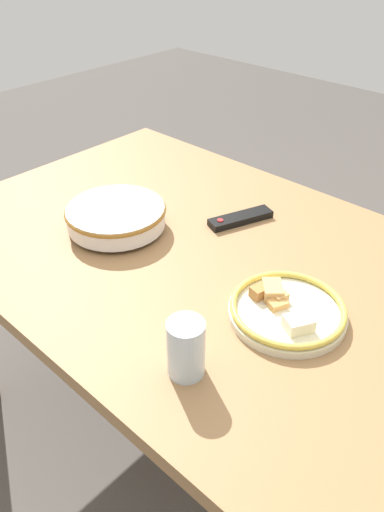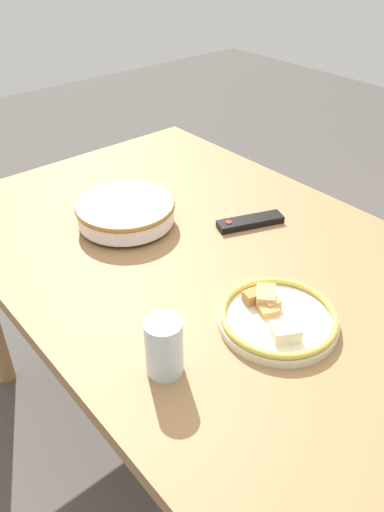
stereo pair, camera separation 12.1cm
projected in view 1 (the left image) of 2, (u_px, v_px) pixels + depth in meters
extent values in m
plane|color=#4C4742|center=(203.00, 434.00, 1.73)|extent=(8.00, 8.00, 0.00)
cube|color=olive|center=(207.00, 259.00, 1.30)|extent=(1.51, 0.97, 0.04)
cylinder|color=olive|center=(150.00, 227.00, 2.15)|extent=(0.06, 0.06, 0.73)
cylinder|color=silver|center=(117.00, 227.00, 1.38)|extent=(0.12, 0.12, 0.01)
cylinder|color=silver|center=(116.00, 216.00, 1.36)|extent=(0.27, 0.27, 0.06)
cylinder|color=#C67A33|center=(116.00, 217.00, 1.36)|extent=(0.24, 0.24, 0.05)
torus|color=#936023|center=(116.00, 210.00, 1.35)|extent=(0.27, 0.27, 0.01)
cylinder|color=beige|center=(287.00, 313.00, 1.08)|extent=(0.26, 0.26, 0.02)
torus|color=gold|center=(288.00, 307.00, 1.07)|extent=(0.25, 0.25, 0.01)
cube|color=tan|center=(278.00, 304.00, 1.08)|extent=(0.04, 0.05, 0.02)
cube|color=tan|center=(275.00, 293.00, 1.11)|extent=(0.06, 0.05, 0.02)
cube|color=silver|center=(274.00, 298.00, 1.10)|extent=(0.04, 0.04, 0.01)
cube|color=#B2753D|center=(261.00, 291.00, 1.11)|extent=(0.04, 0.05, 0.03)
cube|color=tan|center=(272.00, 290.00, 1.11)|extent=(0.07, 0.07, 0.03)
cube|color=silver|center=(299.00, 323.00, 1.02)|extent=(0.07, 0.07, 0.03)
cube|color=black|center=(241.00, 218.00, 1.41)|extent=(0.11, 0.19, 0.02)
cylinder|color=red|center=(220.00, 220.00, 1.38)|extent=(0.02, 0.02, 0.00)
cylinder|color=silver|center=(186.00, 348.00, 0.93)|extent=(0.07, 0.07, 0.12)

